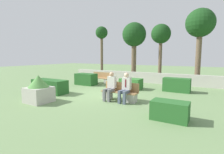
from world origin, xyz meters
TOP-DOWN VIEW (x-y plane):
  - ground_plane at (0.00, 0.00)m, footprint 60.00×60.00m
  - perimeter_wall at (0.00, 5.14)m, footprint 11.80×0.30m
  - bench_front at (1.58, -0.69)m, footprint 1.73×0.48m
  - bench_left_side at (-1.99, 3.05)m, footprint 1.62×0.49m
  - person_seated_man at (1.94, -0.83)m, footprint 0.38×0.63m
  - person_seated_woman at (1.18, -0.83)m, footprint 0.38×0.63m
  - hedge_block_near_left at (-2.55, -1.18)m, footprint 2.10×0.82m
  - hedge_block_near_right at (3.46, 2.71)m, footprint 1.47×0.62m
  - hedge_block_mid_left at (4.13, -2.06)m, footprint 1.14×0.65m
  - hedge_block_mid_right at (0.85, 2.19)m, footprint 1.30×0.84m
  - hedge_block_far_left at (-2.57, 2.02)m, footprint 1.47×0.83m
  - planter_corner_left at (-1.35, -2.77)m, footprint 1.00×1.00m
  - tree_leftmost at (-4.12, 6.36)m, footprint 1.15×1.15m
  - tree_center_left at (-0.93, 6.69)m, footprint 2.07×2.07m
  - tree_center_right at (1.36, 6.81)m, footprint 1.57×1.57m
  - tree_rightmost at (4.20, 6.66)m, footprint 2.03×2.03m

SIDE VIEW (x-z plane):
  - ground_plane at x=0.00m, z-range 0.00..0.00m
  - hedge_block_mid_left at x=4.13m, z-range 0.00..0.61m
  - bench_left_side at x=-1.99m, z-range -0.11..0.72m
  - bench_front at x=1.58m, z-range -0.10..0.72m
  - hedge_block_mid_right at x=0.85m, z-range 0.00..0.65m
  - hedge_block_near_left at x=-2.55m, z-range 0.00..0.74m
  - perimeter_wall at x=0.00m, z-range 0.00..0.79m
  - hedge_block_near_right at x=3.46m, z-range 0.00..0.79m
  - hedge_block_far_left at x=-2.57m, z-range 0.00..0.80m
  - planter_corner_left at x=-1.35m, z-range -0.03..1.18m
  - person_seated_woman at x=1.18m, z-range 0.06..1.36m
  - person_seated_man at x=1.94m, z-range 0.06..1.37m
  - tree_center_right at x=1.36m, z-range 1.39..6.01m
  - tree_center_left at x=-0.93m, z-range 1.29..6.23m
  - tree_leftmost at x=-4.12m, z-range 1.52..6.33m
  - tree_rightmost at x=4.20m, z-range 1.54..6.96m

